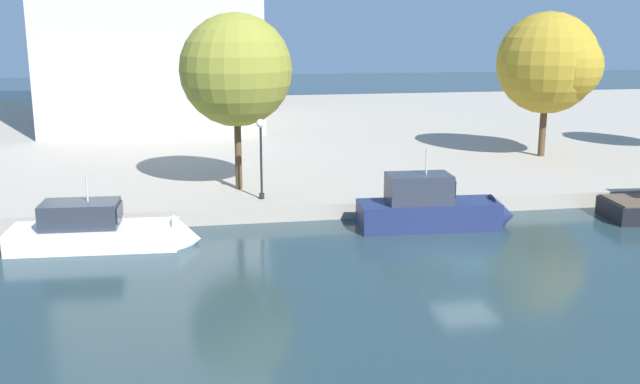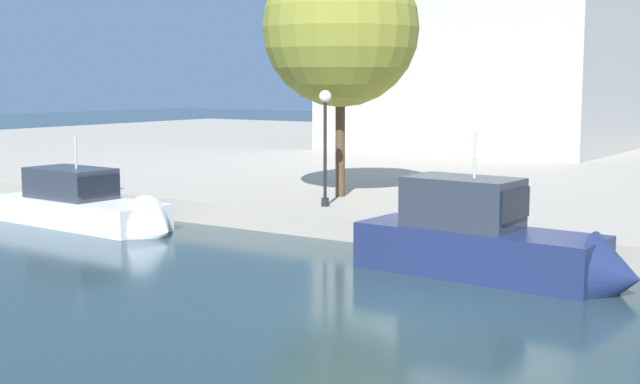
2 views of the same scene
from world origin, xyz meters
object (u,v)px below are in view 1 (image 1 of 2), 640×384
mooring_bollard_0 (61,204)px  tree_0 (236,69)px  lamp_post (261,147)px  motor_yacht_0 (108,236)px  tree_2 (552,65)px  motor_yacht_1 (437,211)px

mooring_bollard_0 → tree_0: (8.78, 3.92, 6.06)m
mooring_bollard_0 → lamp_post: (9.76, 1.06, 2.32)m
motor_yacht_0 → lamp_post: bearing=34.4°
motor_yacht_0 → mooring_bollard_0: size_ratio=11.17×
lamp_post → tree_2: size_ratio=0.43×
lamp_post → tree_2: (20.35, 8.87, 3.41)m
motor_yacht_1 → tree_0: size_ratio=0.83×
lamp_post → motor_yacht_1: bearing=-26.2°
motor_yacht_1 → lamp_post: size_ratio=1.89×
motor_yacht_1 → lamp_post: bearing=156.6°
motor_yacht_1 → lamp_post: (-8.12, 4.00, 2.73)m
motor_yacht_1 → lamp_post: lamp_post is taller
mooring_bollard_0 → lamp_post: size_ratio=0.18×
tree_2 → tree_0: bearing=-164.3°
motor_yacht_1 → mooring_bollard_0: (-17.88, 2.94, 0.41)m
tree_0 → lamp_post: bearing=-71.2°
motor_yacht_0 → lamp_post: (7.31, 4.44, 3.04)m
motor_yacht_1 → tree_2: 18.78m
motor_yacht_0 → tree_2: tree_2 is taller
tree_0 → motor_yacht_0: bearing=-131.0°
motor_yacht_1 → mooring_bollard_0: 18.12m
motor_yacht_0 → motor_yacht_1: bearing=4.8°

